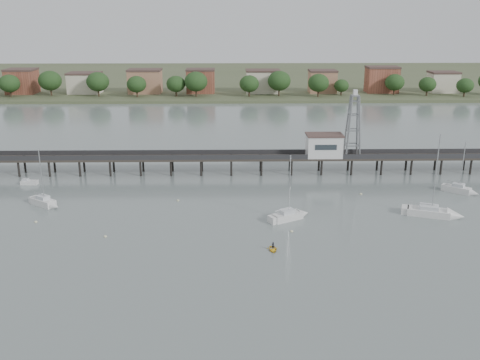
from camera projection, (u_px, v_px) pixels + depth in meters
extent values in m
plane|color=slate|center=(205.00, 309.00, 68.03)|extent=(500.00, 500.00, 0.00)
cube|color=#2D2823|center=(216.00, 158.00, 124.13)|extent=(150.00, 5.00, 0.50)
cube|color=#333335|center=(216.00, 157.00, 121.60)|extent=(150.00, 0.12, 1.10)
cube|color=#333335|center=(217.00, 152.00, 126.17)|extent=(150.00, 0.12, 1.10)
cylinder|color=black|center=(216.00, 168.00, 122.90)|extent=(0.50, 0.50, 4.40)
cylinder|color=black|center=(217.00, 164.00, 126.52)|extent=(0.50, 0.50, 4.40)
cube|color=silver|center=(324.00, 146.00, 123.73)|extent=(8.00, 5.00, 5.00)
cube|color=#4C3833|center=(325.00, 135.00, 122.93)|extent=(8.40, 5.40, 0.30)
cube|color=slate|center=(355.00, 96.00, 120.34)|extent=(1.80, 1.80, 0.30)
cube|color=silver|center=(355.00, 92.00, 120.11)|extent=(0.90, 0.90, 1.20)
cube|color=silver|center=(458.00, 190.00, 111.82)|extent=(5.21, 4.75, 1.65)
cone|color=silver|center=(474.00, 193.00, 109.95)|extent=(2.90, 2.88, 1.98)
cube|color=silver|center=(458.00, 185.00, 111.47)|extent=(2.76, 2.66, 0.75)
cylinder|color=#A5A8AA|center=(463.00, 165.00, 109.93)|extent=(0.18, 0.18, 9.56)
cylinder|color=#A5A8AA|center=(455.00, 182.00, 111.80)|extent=(2.39, 1.96, 0.12)
cube|color=silver|center=(428.00, 213.00, 99.16)|extent=(8.10, 5.33, 1.65)
cone|color=silver|center=(456.00, 216.00, 97.71)|extent=(3.96, 3.83, 2.94)
cube|color=silver|center=(429.00, 207.00, 98.81)|extent=(3.96, 3.35, 0.75)
cylinder|color=#A5A8AA|center=(436.00, 173.00, 96.63)|extent=(0.18, 0.18, 14.17)
cylinder|color=#A5A8AA|center=(422.00, 204.00, 99.03)|extent=(4.19, 1.61, 0.12)
cube|color=silver|center=(287.00, 217.00, 97.10)|extent=(6.12, 4.78, 1.65)
cone|color=silver|center=(303.00, 214.00, 98.83)|extent=(3.19, 3.13, 2.24)
cube|color=silver|center=(287.00, 211.00, 96.74)|extent=(3.11, 2.82, 0.75)
cylinder|color=#A5A8AA|center=(290.00, 184.00, 95.42)|extent=(0.18, 0.18, 10.81)
cylinder|color=#A5A8AA|center=(283.00, 209.00, 96.12)|extent=(2.99, 1.75, 0.12)
cube|color=silver|center=(43.00, 203.00, 104.40)|extent=(5.60, 4.77, 1.65)
cone|color=silver|center=(55.00, 206.00, 102.63)|extent=(3.03, 2.99, 2.09)
cube|color=silver|center=(43.00, 197.00, 104.05)|extent=(2.91, 2.73, 0.75)
cylinder|color=#A5A8AA|center=(41.00, 175.00, 102.45)|extent=(0.18, 0.18, 10.06)
cylinder|color=#A5A8AA|center=(40.00, 194.00, 104.36)|extent=(2.64, 1.88, 0.12)
cube|color=silver|center=(29.00, 183.00, 117.22)|extent=(3.74, 1.80, 1.01)
cube|color=silver|center=(25.00, 180.00, 117.08)|extent=(1.30, 1.30, 0.60)
imported|color=yellow|center=(273.00, 250.00, 84.83)|extent=(1.81, 0.63, 2.49)
imported|color=black|center=(273.00, 250.00, 84.83)|extent=(0.69, 1.26, 0.29)
ellipsoid|color=beige|center=(292.00, 231.00, 91.91)|extent=(0.56, 0.56, 0.39)
ellipsoid|color=beige|center=(105.00, 236.00, 89.84)|extent=(0.56, 0.56, 0.39)
ellipsoid|color=beige|center=(36.00, 222.00, 96.08)|extent=(0.56, 0.56, 0.39)
ellipsoid|color=beige|center=(178.00, 200.00, 106.97)|extent=(0.56, 0.56, 0.39)
ellipsoid|color=beige|center=(361.00, 194.00, 110.76)|extent=(0.56, 0.56, 0.39)
cube|color=#475133|center=(224.00, 78.00, 301.53)|extent=(500.00, 170.00, 1.40)
cube|color=brown|center=(22.00, 83.00, 239.30)|extent=(13.00, 10.50, 9.00)
cube|color=brown|center=(85.00, 83.00, 239.78)|extent=(13.00, 10.50, 9.00)
cube|color=brown|center=(145.00, 83.00, 240.24)|extent=(13.00, 10.50, 9.00)
cube|color=brown|center=(201.00, 83.00, 240.67)|extent=(13.00, 10.50, 9.00)
cube|color=brown|center=(263.00, 83.00, 241.15)|extent=(13.00, 10.50, 9.00)
cube|color=brown|center=(322.00, 82.00, 241.61)|extent=(13.00, 10.50, 9.00)
cube|color=brown|center=(382.00, 82.00, 242.08)|extent=(13.00, 10.50, 9.00)
cube|color=brown|center=(443.00, 82.00, 242.56)|extent=(13.00, 10.50, 9.00)
ellipsoid|color=#183816|center=(223.00, 86.00, 229.31)|extent=(8.00, 8.00, 6.80)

